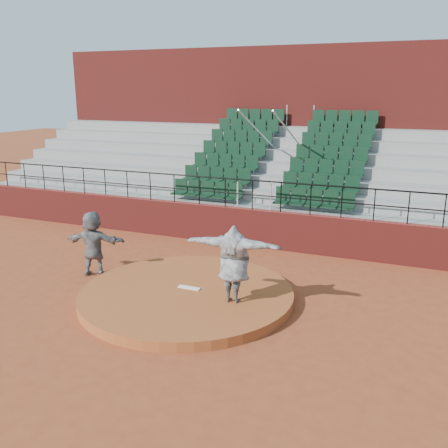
{
  "coord_description": "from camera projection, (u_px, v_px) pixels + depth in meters",
  "views": [
    {
      "loc": [
        5.51,
        -10.66,
        5.26
      ],
      "look_at": [
        0.0,
        2.5,
        1.4
      ],
      "focal_mm": 40.0,
      "sensor_mm": 36.0,
      "label": 1
    }
  ],
  "objects": [
    {
      "name": "pitching_rubber",
      "position": [
        189.0,
        288.0,
        12.98
      ],
      "size": [
        0.6,
        0.15,
        0.03
      ],
      "primitive_type": "cube",
      "color": "white",
      "rests_on": "pitchers_mound"
    },
    {
      "name": "fielder",
      "position": [
        93.0,
        244.0,
        14.39
      ],
      "size": [
        1.85,
        0.91,
        1.91
      ],
      "primitive_type": "imported",
      "rotation": [
        0.0,
        0.0,
        3.34
      ],
      "color": "black",
      "rests_on": "ground"
    },
    {
      "name": "ground",
      "position": [
        187.0,
        299.0,
        12.92
      ],
      "size": [
        90.0,
        90.0,
        0.0
      ],
      "primitive_type": "plane",
      "color": "brown",
      "rests_on": "ground"
    },
    {
      "name": "wall_railing",
      "position": [
        253.0,
        188.0,
        16.84
      ],
      "size": [
        24.04,
        0.05,
        1.03
      ],
      "color": "black",
      "rests_on": "boundary_wall"
    },
    {
      "name": "pitchers_mound",
      "position": [
        187.0,
        295.0,
        12.89
      ],
      "size": [
        5.5,
        5.5,
        0.25
      ],
      "primitive_type": "cylinder",
      "color": "#9C4C23",
      "rests_on": "ground"
    },
    {
      "name": "seating_deck",
      "position": [
        282.0,
        187.0,
        20.25
      ],
      "size": [
        24.0,
        5.97,
        4.63
      ],
      "color": "gray",
      "rests_on": "ground"
    },
    {
      "name": "boundary_wall",
      "position": [
        252.0,
        228.0,
        17.2
      ],
      "size": [
        24.0,
        0.3,
        1.3
      ],
      "primitive_type": "cube",
      "color": "maroon",
      "rests_on": "ground"
    },
    {
      "name": "pitcher",
      "position": [
        234.0,
        264.0,
        11.97
      ],
      "size": [
        2.41,
        0.84,
        1.92
      ],
      "primitive_type": "imported",
      "rotation": [
        0.0,
        0.0,
        3.23
      ],
      "color": "black",
      "rests_on": "pitchers_mound"
    },
    {
      "name": "press_box_facade",
      "position": [
        308.0,
        127.0,
        23.21
      ],
      "size": [
        24.0,
        3.0,
        7.1
      ],
      "primitive_type": "cube",
      "color": "maroon",
      "rests_on": "ground"
    }
  ]
}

